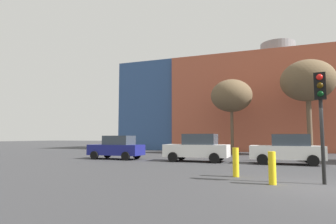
# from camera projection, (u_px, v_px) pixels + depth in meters

# --- Properties ---
(ground_plane) EXTENTS (200.00, 200.00, 0.00)m
(ground_plane) POSITION_uv_depth(u_px,v_px,m) (324.00, 188.00, 8.65)
(ground_plane) COLOR #38383A
(building_backdrop) EXTENTS (38.22, 10.32, 12.81)m
(building_backdrop) POSITION_uv_depth(u_px,v_px,m) (280.00, 104.00, 33.73)
(building_backdrop) COLOR #B2563D
(building_backdrop) RESTS_ON ground_plane
(parked_car_0) EXTENTS (3.79, 1.86, 1.64)m
(parked_car_0) POSITION_uv_depth(u_px,v_px,m) (117.00, 147.00, 20.01)
(parked_car_0) COLOR navy
(parked_car_0) RESTS_ON ground_plane
(parked_car_1) EXTENTS (4.02, 1.97, 1.74)m
(parked_car_1) POSITION_uv_depth(u_px,v_px,m) (198.00, 148.00, 18.01)
(parked_car_1) COLOR white
(parked_car_1) RESTS_ON ground_plane
(parked_car_2) EXTENTS (3.94, 1.93, 1.71)m
(parked_car_2) POSITION_uv_depth(u_px,v_px,m) (287.00, 149.00, 16.20)
(parked_car_2) COLOR white
(parked_car_2) RESTS_ON ground_plane
(traffic_light_island) EXTENTS (0.39, 0.38, 3.69)m
(traffic_light_island) POSITION_uv_depth(u_px,v_px,m) (321.00, 101.00, 9.45)
(traffic_light_island) COLOR black
(traffic_light_island) RESTS_ON ground_plane
(bare_tree_0) EXTENTS (4.50, 4.50, 8.23)m
(bare_tree_0) POSITION_uv_depth(u_px,v_px,m) (308.00, 81.00, 24.62)
(bare_tree_0) COLOR brown
(bare_tree_0) RESTS_ON ground_plane
(bare_tree_1) EXTENTS (3.87, 3.87, 7.02)m
(bare_tree_1) POSITION_uv_depth(u_px,v_px,m) (231.00, 96.00, 27.00)
(bare_tree_1) COLOR brown
(bare_tree_1) RESTS_ON ground_plane
(bollard_yellow_0) EXTENTS (0.24, 0.24, 1.12)m
(bollard_yellow_0) POSITION_uv_depth(u_px,v_px,m) (236.00, 162.00, 11.03)
(bollard_yellow_0) COLOR yellow
(bollard_yellow_0) RESTS_ON ground_plane
(bollard_yellow_1) EXTENTS (0.24, 0.24, 1.06)m
(bollard_yellow_1) POSITION_uv_depth(u_px,v_px,m) (272.00, 168.00, 9.22)
(bollard_yellow_1) COLOR yellow
(bollard_yellow_1) RESTS_ON ground_plane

